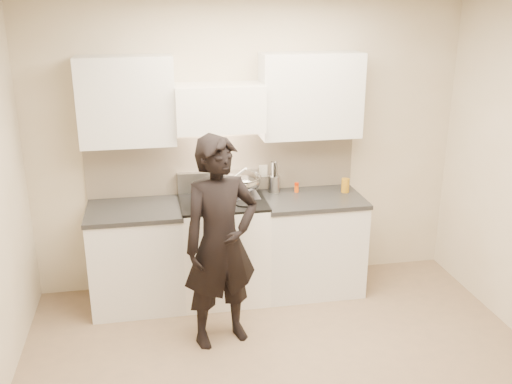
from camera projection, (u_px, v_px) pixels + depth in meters
room_shell at (276, 159)px, 3.93m from camera, size 4.04×3.54×2.70m
stove at (224, 248)px, 5.23m from camera, size 0.76×0.65×0.96m
counter_right at (311, 243)px, 5.38m from camera, size 0.92×0.67×0.92m
counter_left at (137, 256)px, 5.10m from camera, size 0.82×0.67×0.92m
wok at (241, 181)px, 5.21m from camera, size 0.38×0.46×0.31m
stock_pot at (209, 196)px, 4.90m from camera, size 0.32×0.31×0.16m
utensil_crock at (274, 183)px, 5.34m from camera, size 0.11×0.11×0.29m
spice_jar at (297, 187)px, 5.34m from camera, size 0.04×0.04×0.09m
oil_glass at (345, 185)px, 5.34m from camera, size 0.08×0.08×0.13m
person at (221, 243)px, 4.41m from camera, size 0.71×0.57×1.71m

